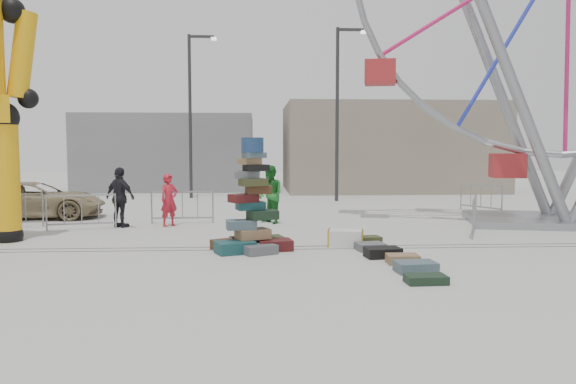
{
  "coord_description": "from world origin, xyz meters",
  "views": [
    {
      "loc": [
        -0.76,
        -13.03,
        2.51
      ],
      "look_at": [
        0.07,
        1.65,
        1.34
      ],
      "focal_mm": 35.0,
      "sensor_mm": 36.0,
      "label": 1
    }
  ],
  "objects": [
    {
      "name": "building_left",
      "position": [
        -6.0,
        22.0,
        2.2
      ],
      "size": [
        10.0,
        8.0,
        4.4
      ],
      "primitive_type": "cube",
      "color": "gray",
      "rests_on": "ground"
    },
    {
      "name": "parked_suv",
      "position": [
        -8.54,
        7.14,
        0.65
      ],
      "size": [
        4.86,
        2.63,
        1.3
      ],
      "primitive_type": "imported",
      "rotation": [
        0.0,
        0.0,
        1.68
      ],
      "color": "#978661",
      "rests_on": "ground"
    },
    {
      "name": "track_line_far",
      "position": [
        0.0,
        1.0,
        0.0
      ],
      "size": [
        40.0,
        0.04,
        0.01
      ],
      "primitive_type": "cube",
      "color": "#47443F",
      "rests_on": "ground"
    },
    {
      "name": "barricade_wheel_back",
      "position": [
        8.02,
        8.39,
        0.55
      ],
      "size": [
        1.0,
        1.82,
        1.1
      ],
      "primitive_type": null,
      "rotation": [
        0.0,
        0.0,
        -1.1
      ],
      "color": "gray",
      "rests_on": "ground"
    },
    {
      "name": "row_case_0",
      "position": [
        2.04,
        1.19,
        0.11
      ],
      "size": [
        0.87,
        0.57,
        0.21
      ],
      "primitive_type": "cube",
      "rotation": [
        0.0,
        0.0,
        0.16
      ],
      "color": "#3A3E1F",
      "rests_on": "ground"
    },
    {
      "name": "pedestrian_green",
      "position": [
        -0.3,
        5.39,
        0.96
      ],
      "size": [
        1.12,
        1.18,
        1.92
      ],
      "primitive_type": "imported",
      "rotation": [
        0.0,
        0.0,
        -0.99
      ],
      "color": "#1A6B23",
      "rests_on": "ground"
    },
    {
      "name": "row_case_1",
      "position": [
        2.01,
        0.37,
        0.09
      ],
      "size": [
        0.74,
        0.64,
        0.19
      ],
      "primitive_type": "cube",
      "rotation": [
        0.0,
        0.0,
        0.14
      ],
      "color": "#5B5E63",
      "rests_on": "ground"
    },
    {
      "name": "barricade_wheel_front",
      "position": [
        5.53,
        2.74,
        0.55
      ],
      "size": [
        0.89,
        1.87,
        1.1
      ],
      "primitive_type": null,
      "rotation": [
        0.0,
        0.0,
        1.16
      ],
      "color": "gray",
      "rests_on": "ground"
    },
    {
      "name": "pedestrian_red",
      "position": [
        -3.53,
        4.9,
        0.84
      ],
      "size": [
        0.72,
        0.71,
        1.68
      ],
      "primitive_type": "imported",
      "rotation": [
        0.0,
        0.0,
        0.73
      ],
      "color": "red",
      "rests_on": "ground"
    },
    {
      "name": "ground",
      "position": [
        0.0,
        0.0,
        0.0
      ],
      "size": [
        90.0,
        90.0,
        0.0
      ],
      "primitive_type": "plane",
      "color": "#9E9E99",
      "rests_on": "ground"
    },
    {
      "name": "building_right",
      "position": [
        7.0,
        20.0,
        2.5
      ],
      "size": [
        12.0,
        8.0,
        5.0
      ],
      "primitive_type": "cube",
      "color": "gray",
      "rests_on": "ground"
    },
    {
      "name": "barricade_dummy_c",
      "position": [
        -3.21,
        5.58,
        0.55
      ],
      "size": [
        2.0,
        0.16,
        1.1
      ],
      "primitive_type": null,
      "rotation": [
        0.0,
        0.0,
        0.03
      ],
      "color": "gray",
      "rests_on": "ground"
    },
    {
      "name": "lamp_post_left",
      "position": [
        -3.91,
        15.0,
        4.48
      ],
      "size": [
        1.41,
        0.25,
        8.0
      ],
      "color": "#2D2D30",
      "rests_on": "ground"
    },
    {
      "name": "suitcase_tower",
      "position": [
        -0.88,
        0.55,
        0.77
      ],
      "size": [
        2.07,
        1.79,
        2.74
      ],
      "rotation": [
        0.0,
        0.0,
        0.33
      ],
      "color": "#1A4A4E",
      "rests_on": "ground"
    },
    {
      "name": "lamp_post_right",
      "position": [
        3.09,
        13.0,
        4.48
      ],
      "size": [
        1.41,
        0.25,
        8.0
      ],
      "color": "#2D2D30",
      "rests_on": "ground"
    },
    {
      "name": "row_case_5",
      "position": [
        2.36,
        -3.0,
        0.08
      ],
      "size": [
        0.77,
        0.48,
        0.16
      ],
      "primitive_type": "cube",
      "rotation": [
        0.0,
        0.0,
        0.05
      ],
      "color": "#1A2F1F",
      "rests_on": "ground"
    },
    {
      "name": "row_case_2",
      "position": [
        2.11,
        -0.54,
        0.12
      ],
      "size": [
        0.86,
        0.6,
        0.23
      ],
      "primitive_type": "cube",
      "rotation": [
        0.0,
        0.0,
        0.13
      ],
      "color": "black",
      "rests_on": "ground"
    },
    {
      "name": "barricade_dummy_a",
      "position": [
        -8.49,
        4.81,
        0.55
      ],
      "size": [
        1.98,
        0.52,
        1.1
      ],
      "primitive_type": null,
      "rotation": [
        0.0,
        0.0,
        0.21
      ],
      "color": "gray",
      "rests_on": "ground"
    },
    {
      "name": "steamer_trunk",
      "position": [
        1.5,
        0.97,
        0.21
      ],
      "size": [
        0.97,
        0.68,
        0.41
      ],
      "primitive_type": "cube",
      "rotation": [
        0.0,
        0.0,
        -0.21
      ],
      "color": "silver",
      "rests_on": "ground"
    },
    {
      "name": "row_case_3",
      "position": [
        2.39,
        -1.23,
        0.1
      ],
      "size": [
        0.68,
        0.47,
        0.2
      ],
      "primitive_type": "cube",
      "rotation": [
        0.0,
        0.0,
        -0.01
      ],
      "color": "#906C49",
      "rests_on": "ground"
    },
    {
      "name": "barricade_dummy_b",
      "position": [
        -6.1,
        4.33,
        0.55
      ],
      "size": [
        1.98,
        0.49,
        1.1
      ],
      "primitive_type": null,
      "rotation": [
        0.0,
        0.0,
        0.2
      ],
      "color": "gray",
      "rests_on": "ground"
    },
    {
      "name": "pedestrian_black",
      "position": [
        -5.02,
        4.72,
        0.95
      ],
      "size": [
        1.19,
        0.97,
        1.89
      ],
      "primitive_type": "imported",
      "rotation": [
        0.0,
        0.0,
        2.6
      ],
      "color": "black",
      "rests_on": "ground"
    },
    {
      "name": "row_case_4",
      "position": [
        2.43,
        -2.08,
        0.11
      ],
      "size": [
        0.85,
        0.62,
        0.22
      ],
      "primitive_type": "cube",
      "rotation": [
        0.0,
        0.0,
        0.09
      ],
      "color": "#495F68",
      "rests_on": "ground"
    },
    {
      "name": "track_line_near",
      "position": [
        0.0,
        0.6,
        0.0
      ],
      "size": [
        40.0,
        0.04,
        0.01
      ],
      "primitive_type": "cube",
      "color": "#47443F",
      "rests_on": "ground"
    }
  ]
}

